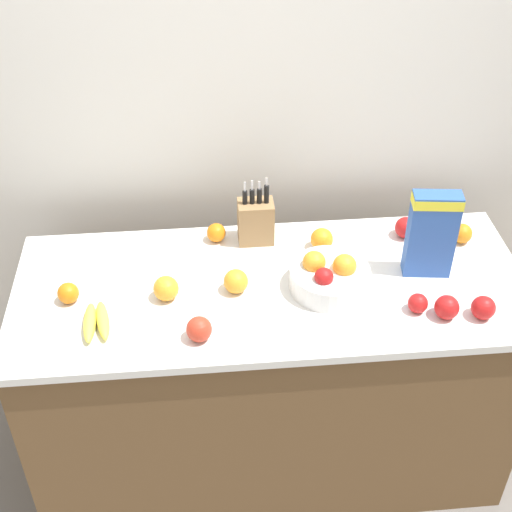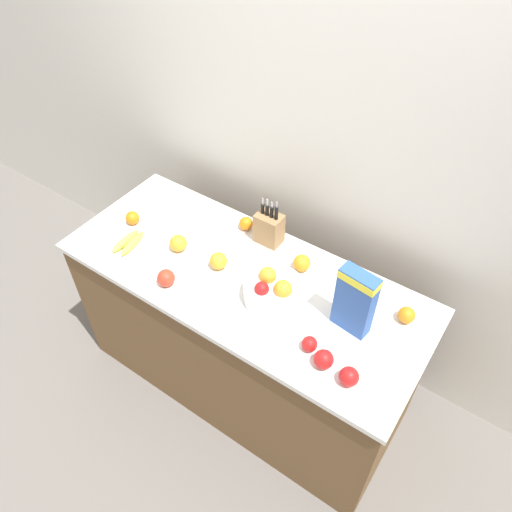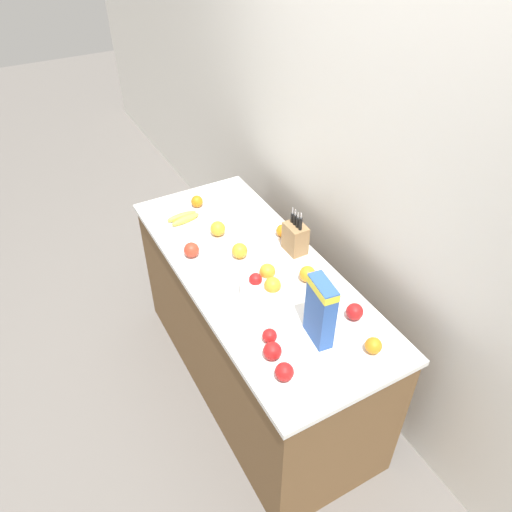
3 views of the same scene
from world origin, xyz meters
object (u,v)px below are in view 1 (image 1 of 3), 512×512
at_px(banana_bunch, 96,321).
at_px(orange_front_left, 462,233).
at_px(apple_middle, 406,227).
at_px(apple_front, 447,307).
at_px(fruit_bowl, 329,276).
at_px(knife_block, 256,221).
at_px(apple_rear, 483,308).
at_px(orange_by_cereal, 322,239).
at_px(apple_rightmost, 199,329).
at_px(orange_back_center, 216,233).
at_px(apple_by_knife_block, 418,303).
at_px(orange_front_right, 166,288).
at_px(orange_near_bowl, 236,281).
at_px(orange_front_center, 68,293).
at_px(cereal_box, 432,231).

distance_m(banana_bunch, orange_front_left, 1.35).
distance_m(apple_middle, apple_front, 0.45).
xyz_separation_m(fruit_bowl, apple_middle, (0.34, 0.27, -0.01)).
bearing_deg(orange_front_left, knife_block, 173.84).
xyz_separation_m(apple_rear, orange_by_cereal, (-0.46, 0.42, 0.00)).
xyz_separation_m(apple_rightmost, orange_back_center, (0.08, 0.52, -0.01)).
distance_m(apple_by_knife_block, orange_by_cereal, 0.45).
xyz_separation_m(apple_by_knife_block, orange_front_left, (0.27, 0.36, 0.00)).
bearing_deg(orange_front_right, apple_front, -11.00).
xyz_separation_m(apple_front, orange_by_cereal, (-0.34, 0.40, 0.00)).
bearing_deg(apple_by_knife_block, apple_rightmost, -174.88).
distance_m(apple_rear, orange_front_right, 1.04).
xyz_separation_m(knife_block, orange_back_center, (-0.15, 0.01, -0.05)).
xyz_separation_m(apple_rightmost, orange_near_bowl, (0.13, 0.22, 0.00)).
bearing_deg(apple_front, apple_rear, -5.92).
bearing_deg(orange_front_center, apple_rear, -8.55).
distance_m(apple_by_knife_block, orange_front_left, 0.45).
xyz_separation_m(apple_by_knife_block, orange_near_bowl, (-0.59, 0.16, 0.01)).
bearing_deg(orange_near_bowl, apple_rear, -14.54).
bearing_deg(apple_front, cereal_box, 90.27).
relative_size(apple_rear, orange_front_left, 1.06).
xyz_separation_m(knife_block, orange_front_left, (0.76, -0.08, -0.05)).
bearing_deg(orange_front_right, apple_middle, 17.07).
bearing_deg(apple_rightmost, knife_block, 66.06).
bearing_deg(orange_near_bowl, orange_back_center, 99.98).
height_order(apple_rightmost, orange_front_left, apple_rightmost).
xyz_separation_m(orange_back_center, orange_near_bowl, (0.05, -0.30, 0.01)).
bearing_deg(orange_front_left, orange_by_cereal, 179.16).
relative_size(orange_near_bowl, orange_front_left, 1.13).
relative_size(knife_block, orange_front_left, 3.61).
bearing_deg(orange_front_left, apple_front, -114.66).
xyz_separation_m(apple_rightmost, orange_front_right, (-0.10, 0.20, 0.00)).
height_order(apple_rear, orange_back_center, apple_rear).
height_order(apple_rear, orange_front_left, apple_rear).
height_order(apple_middle, orange_back_center, apple_middle).
height_order(fruit_bowl, orange_front_left, fruit_bowl).
xyz_separation_m(knife_block, orange_front_center, (-0.65, -0.29, -0.05)).
distance_m(apple_by_knife_block, orange_front_right, 0.83).
distance_m(knife_block, banana_bunch, 0.70).
distance_m(banana_bunch, apple_middle, 1.18).
bearing_deg(banana_bunch, apple_front, -3.05).
height_order(apple_rear, orange_front_center, apple_rear).
relative_size(knife_block, orange_front_center, 3.74).
xyz_separation_m(cereal_box, apple_by_knife_block, (-0.08, -0.20, -0.14)).
bearing_deg(apple_front, banana_bunch, 176.95).
height_order(knife_block, apple_middle, knife_block).
xyz_separation_m(fruit_bowl, orange_front_center, (-0.88, 0.01, -0.01)).
height_order(apple_by_knife_block, orange_front_right, orange_front_right).
distance_m(apple_front, orange_near_bowl, 0.70).
bearing_deg(apple_rightmost, apple_by_knife_block, 5.12).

